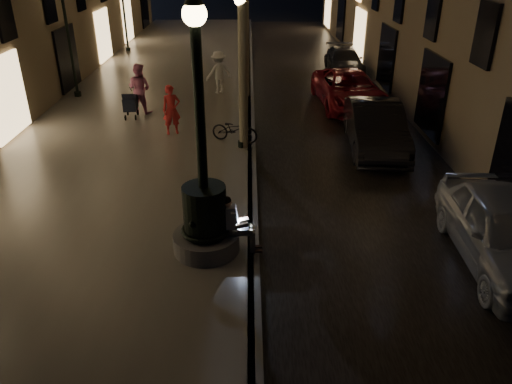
{
  "coord_description": "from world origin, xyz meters",
  "views": [
    {
      "loc": [
        -0.07,
        -7.01,
        6.11
      ],
      "look_at": [
        0.07,
        3.0,
        1.07
      ],
      "focal_mm": 35.0,
      "sensor_mm": 36.0,
      "label": 1
    }
  ],
  "objects_px": {
    "lamp_curb_a": "(241,51)",
    "lamp_left_b": "(66,22)",
    "car_front": "(505,231)",
    "pedestrian_white": "(219,72)",
    "lamp_curb_b": "(243,15)",
    "car_rear": "(344,61)",
    "car_second": "(375,127)",
    "pedestrian_pink": "(139,88)",
    "seated_man_laptop": "(235,222)",
    "car_third": "(349,90)",
    "stroller": "(130,103)",
    "fountain_lamppost": "(205,208)",
    "pedestrian_red": "(171,110)",
    "bicycle": "(235,129)"
  },
  "relations": [
    {
      "from": "fountain_lamppost",
      "to": "car_third",
      "type": "bearing_deg",
      "value": 65.54
    },
    {
      "from": "car_second",
      "to": "pedestrian_pink",
      "type": "xyz_separation_m",
      "value": [
        -8.23,
        3.45,
        0.38
      ]
    },
    {
      "from": "lamp_curb_a",
      "to": "lamp_left_b",
      "type": "relative_size",
      "value": 1.0
    },
    {
      "from": "fountain_lamppost",
      "to": "lamp_curb_a",
      "type": "relative_size",
      "value": 1.08
    },
    {
      "from": "lamp_curb_b",
      "to": "stroller",
      "type": "xyz_separation_m",
      "value": [
        -4.18,
        -4.98,
        -2.48
      ]
    },
    {
      "from": "lamp_curb_a",
      "to": "car_front",
      "type": "bearing_deg",
      "value": -48.65
    },
    {
      "from": "seated_man_laptop",
      "to": "car_front",
      "type": "relative_size",
      "value": 0.28
    },
    {
      "from": "lamp_left_b",
      "to": "fountain_lamppost",
      "type": "bearing_deg",
      "value": -61.93
    },
    {
      "from": "car_second",
      "to": "bicycle",
      "type": "distance_m",
      "value": 4.56
    },
    {
      "from": "seated_man_laptop",
      "to": "pedestrian_red",
      "type": "xyz_separation_m",
      "value": [
        -2.31,
        7.29,
        0.16
      ]
    },
    {
      "from": "pedestrian_pink",
      "to": "pedestrian_white",
      "type": "xyz_separation_m",
      "value": [
        2.86,
        2.8,
        -0.05
      ]
    },
    {
      "from": "lamp_curb_a",
      "to": "car_second",
      "type": "relative_size",
      "value": 1.04
    },
    {
      "from": "lamp_curb_a",
      "to": "pedestrian_white",
      "type": "xyz_separation_m",
      "value": [
        -1.08,
        6.49,
        -2.15
      ]
    },
    {
      "from": "car_second",
      "to": "car_third",
      "type": "xyz_separation_m",
      "value": [
        0.0,
        4.76,
        -0.05
      ]
    },
    {
      "from": "fountain_lamppost",
      "to": "lamp_curb_a",
      "type": "bearing_deg",
      "value": 83.35
    },
    {
      "from": "stroller",
      "to": "pedestrian_white",
      "type": "distance_m",
      "value": 4.67
    },
    {
      "from": "car_second",
      "to": "fountain_lamppost",
      "type": "bearing_deg",
      "value": -124.42
    },
    {
      "from": "car_third",
      "to": "pedestrian_white",
      "type": "bearing_deg",
      "value": 161.15
    },
    {
      "from": "lamp_curb_a",
      "to": "seated_man_laptop",
      "type": "bearing_deg",
      "value": -90.85
    },
    {
      "from": "lamp_left_b",
      "to": "car_rear",
      "type": "bearing_deg",
      "value": 22.21
    },
    {
      "from": "pedestrian_red",
      "to": "bicycle",
      "type": "distance_m",
      "value": 2.33
    },
    {
      "from": "stroller",
      "to": "car_second",
      "type": "relative_size",
      "value": 0.24
    },
    {
      "from": "lamp_curb_a",
      "to": "lamp_curb_b",
      "type": "relative_size",
      "value": 1.0
    },
    {
      "from": "lamp_curb_a",
      "to": "stroller",
      "type": "xyz_separation_m",
      "value": [
        -4.18,
        3.02,
        -2.48
      ]
    },
    {
      "from": "seated_man_laptop",
      "to": "pedestrian_red",
      "type": "height_order",
      "value": "pedestrian_red"
    },
    {
      "from": "car_second",
      "to": "pedestrian_pink",
      "type": "bearing_deg",
      "value": 161.53
    },
    {
      "from": "lamp_curb_b",
      "to": "lamp_left_b",
      "type": "relative_size",
      "value": 1.0
    },
    {
      "from": "pedestrian_white",
      "to": "bicycle",
      "type": "xyz_separation_m",
      "value": [
        0.83,
        -6.0,
        -0.47
      ]
    },
    {
      "from": "fountain_lamppost",
      "to": "lamp_left_b",
      "type": "relative_size",
      "value": 1.08
    },
    {
      "from": "lamp_left_b",
      "to": "car_rear",
      "type": "relative_size",
      "value": 1.13
    },
    {
      "from": "fountain_lamppost",
      "to": "lamp_curb_b",
      "type": "height_order",
      "value": "fountain_lamppost"
    },
    {
      "from": "car_rear",
      "to": "pedestrian_white",
      "type": "bearing_deg",
      "value": -142.41
    },
    {
      "from": "car_second",
      "to": "bicycle",
      "type": "xyz_separation_m",
      "value": [
        -4.55,
        0.25,
        -0.15
      ]
    },
    {
      "from": "seated_man_laptop",
      "to": "lamp_left_b",
      "type": "bearing_deg",
      "value": 120.29
    },
    {
      "from": "stroller",
      "to": "pedestrian_pink",
      "type": "height_order",
      "value": "pedestrian_pink"
    },
    {
      "from": "lamp_curb_a",
      "to": "lamp_curb_b",
      "type": "distance_m",
      "value": 8.0
    },
    {
      "from": "car_third",
      "to": "bicycle",
      "type": "height_order",
      "value": "car_third"
    },
    {
      "from": "seated_man_laptop",
      "to": "pedestrian_pink",
      "type": "height_order",
      "value": "pedestrian_pink"
    },
    {
      "from": "lamp_curb_b",
      "to": "pedestrian_white",
      "type": "height_order",
      "value": "lamp_curb_b"
    },
    {
      "from": "lamp_curb_a",
      "to": "car_second",
      "type": "xyz_separation_m",
      "value": [
        4.3,
        0.24,
        -2.47
      ]
    },
    {
      "from": "lamp_curb_b",
      "to": "pedestrian_white",
      "type": "distance_m",
      "value": 2.83
    },
    {
      "from": "lamp_left_b",
      "to": "car_front",
      "type": "relative_size",
      "value": 1.07
    },
    {
      "from": "seated_man_laptop",
      "to": "pedestrian_red",
      "type": "relative_size",
      "value": 0.76
    },
    {
      "from": "lamp_curb_a",
      "to": "car_rear",
      "type": "relative_size",
      "value": 1.13
    },
    {
      "from": "seated_man_laptop",
      "to": "bicycle",
      "type": "distance_m",
      "value": 6.5
    },
    {
      "from": "car_front",
      "to": "bicycle",
      "type": "height_order",
      "value": "car_front"
    },
    {
      "from": "lamp_left_b",
      "to": "car_front",
      "type": "height_order",
      "value": "lamp_left_b"
    },
    {
      "from": "lamp_curb_a",
      "to": "lamp_left_b",
      "type": "bearing_deg",
      "value": 139.8
    },
    {
      "from": "stroller",
      "to": "pedestrian_red",
      "type": "height_order",
      "value": "pedestrian_red"
    },
    {
      "from": "lamp_curb_b",
      "to": "pedestrian_pink",
      "type": "distance_m",
      "value": 6.2
    }
  ]
}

